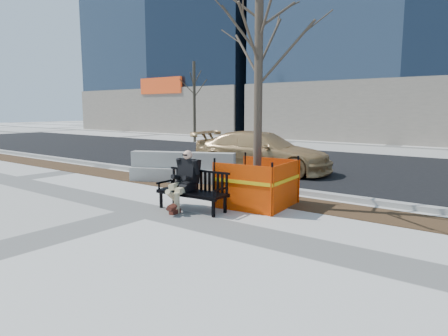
{
  "coord_description": "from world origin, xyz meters",
  "views": [
    {
      "loc": [
        6.37,
        -5.66,
        2.16
      ],
      "look_at": [
        1.14,
        1.23,
        0.88
      ],
      "focal_mm": 32.22,
      "sensor_mm": 36.0,
      "label": 1
    }
  ],
  "objects": [
    {
      "name": "jersey_barrier_left",
      "position": [
        -1.75,
        3.01,
        0.0
      ],
      "size": [
        3.12,
        1.89,
        0.9
      ],
      "primitive_type": null,
      "rotation": [
        0.0,
        0.0,
        0.43
      ],
      "color": "#98958E",
      "rests_on": "ground"
    },
    {
      "name": "ground",
      "position": [
        0.0,
        0.0,
        0.0
      ],
      "size": [
        120.0,
        120.0,
        0.0
      ],
      "primitive_type": "plane",
      "color": "beige",
      "rests_on": "ground"
    },
    {
      "name": "sedan",
      "position": [
        -0.86,
        6.01,
        0.0
      ],
      "size": [
        5.03,
        2.59,
        1.4
      ],
      "primitive_type": "imported",
      "rotation": [
        0.0,
        0.0,
        1.71
      ],
      "color": "tan",
      "rests_on": "ground"
    },
    {
      "name": "asphalt_street",
      "position": [
        0.0,
        8.8,
        0.0
      ],
      "size": [
        60.0,
        10.4,
        0.01
      ],
      "primitive_type": "cube",
      "color": "black",
      "rests_on": "ground"
    },
    {
      "name": "seated_man",
      "position": [
        0.52,
        0.66,
        0.0
      ],
      "size": [
        0.6,
        0.95,
        1.29
      ],
      "primitive_type": null,
      "rotation": [
        0.0,
        0.0,
        0.06
      ],
      "color": "black",
      "rests_on": "ground"
    },
    {
      "name": "mulch_strip",
      "position": [
        0.0,
        2.6,
        0.0
      ],
      "size": [
        40.0,
        1.2,
        0.02
      ],
      "primitive_type": "cube",
      "color": "#47301C",
      "rests_on": "ground"
    },
    {
      "name": "curb",
      "position": [
        0.0,
        3.55,
        0.06
      ],
      "size": [
        60.0,
        0.25,
        0.12
      ],
      "primitive_type": "cube",
      "color": "#9E9B93",
      "rests_on": "ground"
    },
    {
      "name": "bench",
      "position": [
        0.74,
        0.63,
        0.0
      ],
      "size": [
        1.65,
        0.67,
        0.86
      ],
      "primitive_type": null,
      "rotation": [
        0.0,
        0.0,
        0.06
      ],
      "color": "black",
      "rests_on": "ground"
    },
    {
      "name": "tree_fence",
      "position": [
        1.61,
        1.85,
        0.0
      ],
      "size": [
        2.39,
        2.39,
        5.51
      ],
      "primitive_type": null,
      "rotation": [
        0.0,
        0.0,
        0.09
      ],
      "color": "#FF4300",
      "rests_on": "ground"
    },
    {
      "name": "far_tree_left",
      "position": [
        -11.19,
        14.28,
        0.0
      ],
      "size": [
        2.65,
        2.65,
        5.6
      ],
      "primitive_type": null,
      "rotation": [
        0.0,
        0.0,
        -0.34
      ],
      "color": "#463C2D",
      "rests_on": "ground"
    }
  ]
}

